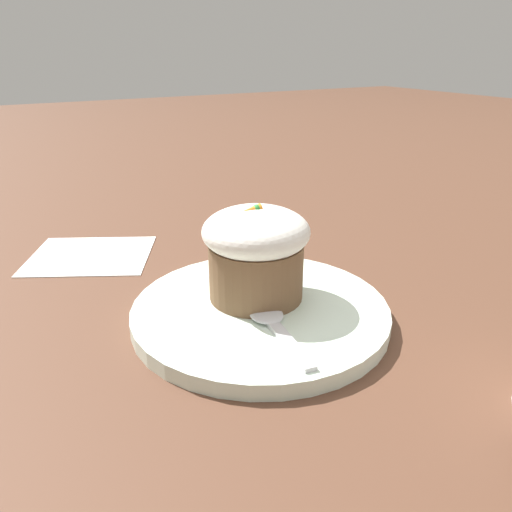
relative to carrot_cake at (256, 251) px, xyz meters
The scene contains 5 objects.
ground_plane 0.06m from the carrot_cake, 73.12° to the left, with size 4.00×4.00×0.00m, color #513323.
dessert_plate 0.06m from the carrot_cake, 73.12° to the left, with size 0.23×0.23×0.01m.
carrot_cake is the anchor object (origin of this frame).
spoon 0.07m from the carrot_cake, 75.35° to the left, with size 0.03×0.10×0.01m.
paper_napkin 0.24m from the carrot_cake, 62.82° to the right, with size 0.17×0.17×0.00m.
Camera 1 is at (0.20, 0.34, 0.23)m, focal length 35.00 mm.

